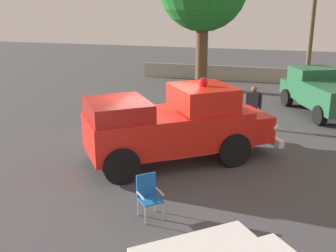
{
  "coord_description": "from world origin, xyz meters",
  "views": [
    {
      "loc": [
        -3.64,
        11.85,
        4.93
      ],
      "look_at": [
        -0.45,
        0.26,
        1.17
      ],
      "focal_mm": 44.16,
      "sensor_mm": 36.0,
      "label": 1
    }
  ],
  "objects_px": {
    "lawn_chair_spare": "(148,193)",
    "spectator_standing": "(253,104)",
    "vintage_fire_truck": "(175,124)",
    "utility_pole": "(312,23)",
    "parked_pickup": "(322,91)",
    "traffic_cone": "(94,134)"
  },
  "relations": [
    {
      "from": "lawn_chair_spare",
      "to": "spectator_standing",
      "type": "xyz_separation_m",
      "value": [
        -1.83,
        -7.59,
        0.37
      ]
    },
    {
      "from": "vintage_fire_truck",
      "to": "utility_pole",
      "type": "relative_size",
      "value": 0.89
    },
    {
      "from": "parked_pickup",
      "to": "traffic_cone",
      "type": "relative_size",
      "value": 8.06
    },
    {
      "from": "traffic_cone",
      "to": "utility_pole",
      "type": "bearing_deg",
      "value": -122.08
    },
    {
      "from": "lawn_chair_spare",
      "to": "spectator_standing",
      "type": "relative_size",
      "value": 0.61
    },
    {
      "from": "vintage_fire_truck",
      "to": "traffic_cone",
      "type": "height_order",
      "value": "vintage_fire_truck"
    },
    {
      "from": "utility_pole",
      "to": "vintage_fire_truck",
      "type": "bearing_deg",
      "value": 71.21
    },
    {
      "from": "lawn_chair_spare",
      "to": "traffic_cone",
      "type": "bearing_deg",
      "value": -51.99
    },
    {
      "from": "vintage_fire_truck",
      "to": "lawn_chair_spare",
      "type": "xyz_separation_m",
      "value": [
        -0.25,
        3.47,
        -0.61
      ]
    },
    {
      "from": "utility_pole",
      "to": "traffic_cone",
      "type": "height_order",
      "value": "utility_pole"
    },
    {
      "from": "spectator_standing",
      "to": "traffic_cone",
      "type": "relative_size",
      "value": 2.64
    },
    {
      "from": "vintage_fire_truck",
      "to": "lawn_chair_spare",
      "type": "bearing_deg",
      "value": 94.14
    },
    {
      "from": "vintage_fire_truck",
      "to": "parked_pickup",
      "type": "relative_size",
      "value": 1.19
    },
    {
      "from": "utility_pole",
      "to": "lawn_chair_spare",
      "type": "bearing_deg",
      "value": 75.74
    },
    {
      "from": "spectator_standing",
      "to": "traffic_cone",
      "type": "bearing_deg",
      "value": 31.18
    },
    {
      "from": "parked_pickup",
      "to": "spectator_standing",
      "type": "relative_size",
      "value": 3.05
    },
    {
      "from": "lawn_chair_spare",
      "to": "spectator_standing",
      "type": "height_order",
      "value": "spectator_standing"
    },
    {
      "from": "utility_pole",
      "to": "spectator_standing",
      "type": "bearing_deg",
      "value": 75.15
    },
    {
      "from": "vintage_fire_truck",
      "to": "spectator_standing",
      "type": "distance_m",
      "value": 4.61
    },
    {
      "from": "vintage_fire_truck",
      "to": "traffic_cone",
      "type": "relative_size",
      "value": 9.59
    },
    {
      "from": "parked_pickup",
      "to": "traffic_cone",
      "type": "bearing_deg",
      "value": 37.71
    },
    {
      "from": "parked_pickup",
      "to": "lawn_chair_spare",
      "type": "relative_size",
      "value": 5.01
    }
  ]
}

